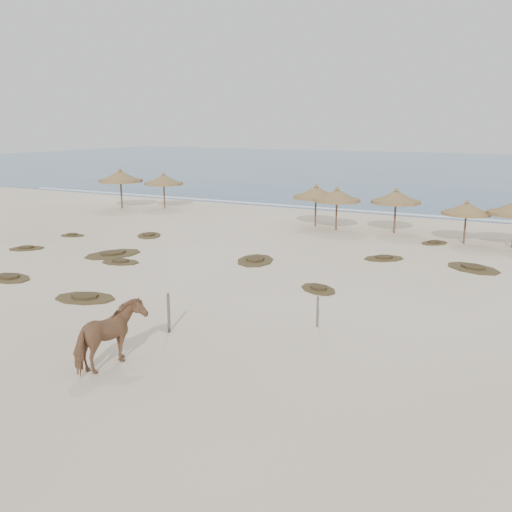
% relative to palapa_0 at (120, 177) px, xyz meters
% --- Properties ---
extents(ground, '(160.00, 160.00, 0.00)m').
position_rel_palapa_0_xyz_m(ground, '(17.35, -18.49, -2.50)').
color(ground, beige).
rests_on(ground, ground).
extents(ocean, '(200.00, 100.00, 0.01)m').
position_rel_palapa_0_xyz_m(ocean, '(17.35, 56.51, -2.49)').
color(ocean, '#29537C').
rests_on(ocean, ground).
extents(foam_line, '(70.00, 0.60, 0.01)m').
position_rel_palapa_0_xyz_m(foam_line, '(17.35, 7.51, -2.49)').
color(foam_line, silver).
rests_on(foam_line, ground).
extents(palapa_0, '(3.72, 3.72, 3.22)m').
position_rel_palapa_0_xyz_m(palapa_0, '(0.00, 0.00, 0.00)').
color(palapa_0, brown).
rests_on(palapa_0, ground).
extents(palapa_1, '(3.98, 3.98, 2.86)m').
position_rel_palapa_0_xyz_m(palapa_1, '(2.89, 1.76, -0.28)').
color(palapa_1, brown).
rests_on(palapa_1, ground).
extents(palapa_2, '(3.00, 3.00, 2.81)m').
position_rel_palapa_0_xyz_m(palapa_2, '(16.73, -0.34, -0.32)').
color(palapa_2, brown).
rests_on(palapa_2, ground).
extents(palapa_3, '(3.80, 3.80, 2.78)m').
position_rel_palapa_0_xyz_m(palapa_3, '(18.43, -1.03, -0.34)').
color(palapa_3, brown).
rests_on(palapa_3, ground).
extents(palapa_4, '(3.85, 3.85, 2.82)m').
position_rel_palapa_0_xyz_m(palapa_4, '(21.97, -0.35, -0.31)').
color(palapa_4, brown).
rests_on(palapa_4, ground).
extents(palapa_5, '(3.42, 3.42, 2.51)m').
position_rel_palapa_0_xyz_m(palapa_5, '(26.27, -1.71, -0.55)').
color(palapa_5, brown).
rests_on(palapa_5, ground).
extents(horse, '(1.10, 2.19, 1.81)m').
position_rel_palapa_0_xyz_m(horse, '(20.29, -23.84, -1.59)').
color(horse, brown).
rests_on(horse, ground).
extents(fence_post_near, '(0.12, 0.12, 1.30)m').
position_rel_palapa_0_xyz_m(fence_post_near, '(20.06, -20.89, -1.85)').
color(fence_post_near, brown).
rests_on(fence_post_near, ground).
extents(fence_post_far, '(0.09, 0.09, 1.04)m').
position_rel_palapa_0_xyz_m(fence_post_far, '(24.09, -18.20, -1.98)').
color(fence_post_far, brown).
rests_on(fence_post_far, ground).
extents(scrub_0, '(2.13, 2.09, 0.16)m').
position_rel_palapa_0_xyz_m(scrub_0, '(5.75, -14.28, -2.45)').
color(scrub_0, '#4E4222').
rests_on(scrub_0, ground).
extents(scrub_1, '(2.89, 3.51, 0.16)m').
position_rel_palapa_0_xyz_m(scrub_1, '(10.81, -13.16, -2.45)').
color(scrub_1, '#4E4222').
rests_on(scrub_1, ground).
extents(scrub_2, '(2.11, 1.62, 0.16)m').
position_rel_palapa_0_xyz_m(scrub_2, '(12.30, -14.31, -2.45)').
color(scrub_2, '#4E4222').
rests_on(scrub_2, ground).
extents(scrub_3, '(2.47, 3.08, 0.16)m').
position_rel_palapa_0_xyz_m(scrub_3, '(17.91, -10.96, -2.45)').
color(scrub_3, '#4E4222').
rests_on(scrub_3, ground).
extents(scrub_4, '(2.19, 2.09, 0.16)m').
position_rel_palapa_0_xyz_m(scrub_4, '(22.51, -14.15, -2.45)').
color(scrub_4, '#4E4222').
rests_on(scrub_4, ground).
extents(scrub_5, '(3.20, 2.89, 0.16)m').
position_rel_palapa_0_xyz_m(scrub_5, '(27.56, -7.60, -2.45)').
color(scrub_5, '#4E4222').
rests_on(scrub_5, ground).
extents(scrub_6, '(2.35, 2.54, 0.16)m').
position_rel_palapa_0_xyz_m(scrub_6, '(9.25, -8.25, -2.45)').
color(scrub_6, '#4E4222').
rests_on(scrub_6, ground).
extents(scrub_7, '(2.40, 2.33, 0.16)m').
position_rel_palapa_0_xyz_m(scrub_7, '(23.35, -7.56, -2.45)').
color(scrub_7, '#4E4222').
rests_on(scrub_7, ground).
extents(scrub_8, '(1.68, 1.37, 0.16)m').
position_rel_palapa_0_xyz_m(scrub_8, '(5.18, -10.41, -2.45)').
color(scrub_8, '#4E4222').
rests_on(scrub_8, ground).
extents(scrub_9, '(2.73, 2.10, 0.16)m').
position_rel_palapa_0_xyz_m(scrub_9, '(15.05, -19.49, -2.45)').
color(scrub_9, '#4E4222').
rests_on(scrub_9, ground).
extents(scrub_10, '(1.82, 2.00, 0.16)m').
position_rel_palapa_0_xyz_m(scrub_10, '(24.81, -2.49, -2.45)').
color(scrub_10, '#4E4222').
rests_on(scrub_10, ground).
extents(scrub_11, '(2.40, 1.73, 0.16)m').
position_rel_palapa_0_xyz_m(scrub_11, '(10.03, -18.86, -2.45)').
color(scrub_11, '#4E4222').
rests_on(scrub_11, ground).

